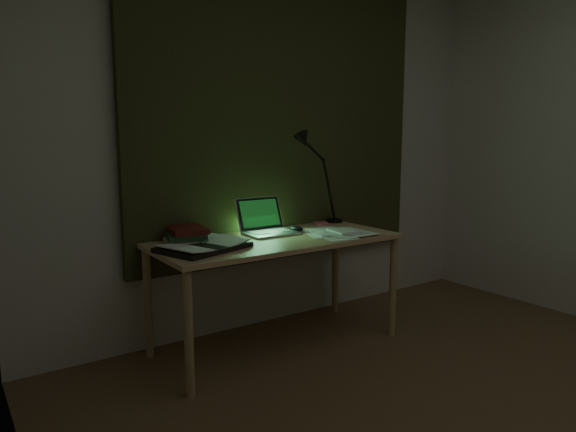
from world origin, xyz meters
The scene contains 12 objects.
wall_back centered at (0.00, 2.00, 1.25)m, with size 3.50×0.00×2.50m, color silver.
wall_left centered at (-1.75, 0.00, 1.25)m, with size 0.00×4.00×2.50m, color silver.
curtain centered at (0.00, 1.96, 1.45)m, with size 2.20×0.06×2.00m, color #32361B.
desk centered at (-0.30, 1.60, 0.34)m, with size 1.47×0.64×0.67m, color tan, non-canonical shape.
laptop centered at (-0.26, 1.72, 0.78)m, with size 0.31×0.35×0.23m, color #B2B2B7, non-canonical shape.
open_textbook centered at (-0.79, 1.56, 0.69)m, with size 0.45×0.32×0.04m, color white, non-canonical shape.
book_stack centered at (-0.80, 1.76, 0.72)m, with size 0.21×0.25×0.10m, color white, non-canonical shape.
loose_papers centered at (0.08, 1.50, 0.68)m, with size 0.30×0.32×0.02m, color white, non-canonical shape.
mouse centered at (-0.09, 1.70, 0.69)m, with size 0.07×0.11×0.04m, color black.
sticky_yellow centered at (0.21, 1.82, 0.68)m, with size 0.07×0.07×0.01m, color yellow.
sticky_pink centered at (0.21, 1.82, 0.68)m, with size 0.08×0.08×0.02m, color #E45880.
desk_lamp centered at (0.36, 1.86, 0.97)m, with size 0.40×0.31×0.60m, color black, non-canonical shape.
Camera 1 is at (-1.95, -0.90, 1.27)m, focal length 32.00 mm.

